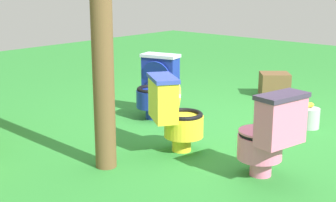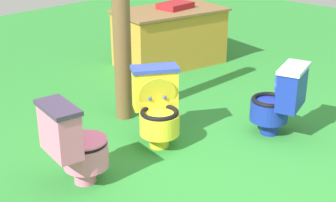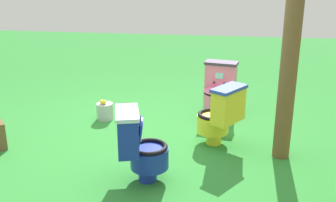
% 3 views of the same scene
% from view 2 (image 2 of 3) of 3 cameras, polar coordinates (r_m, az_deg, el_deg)
% --- Properties ---
extents(ground, '(14.00, 14.00, 0.00)m').
position_cam_2_polar(ground, '(4.17, 8.44, -8.98)').
color(ground, '#2D8433').
extents(toilet_yellow, '(0.61, 0.63, 0.73)m').
position_cam_2_polar(toilet_yellow, '(4.54, -1.24, -0.63)').
color(toilet_yellow, yellow).
rests_on(toilet_yellow, ground).
extents(toilet_pink, '(0.56, 0.49, 0.73)m').
position_cam_2_polar(toilet_pink, '(3.95, -10.81, -4.88)').
color(toilet_pink, pink).
rests_on(toilet_pink, ground).
extents(toilet_blue, '(0.52, 0.58, 0.73)m').
position_cam_2_polar(toilet_blue, '(4.81, 12.82, 0.16)').
color(toilet_blue, '#192D9E').
rests_on(toilet_blue, ground).
extents(vendor_table, '(1.62, 1.17, 0.85)m').
position_cam_2_polar(vendor_table, '(6.81, 0.20, 7.50)').
color(vendor_table, '#B7842D').
rests_on(vendor_table, ground).
extents(wooden_post, '(0.18, 0.18, 1.96)m').
position_cam_2_polar(wooden_post, '(4.94, -5.42, 8.60)').
color(wooden_post, brown).
rests_on(wooden_post, ground).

